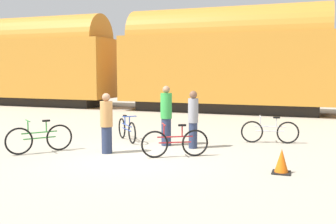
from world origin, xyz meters
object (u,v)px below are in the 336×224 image
object	(u,v)px
person_in_green	(166,116)
freight_train	(226,57)
bicycle_green	(40,139)
traffic_cone	(282,162)
bicycle_maroon	(175,143)
person_in_grey	(193,119)
bicycle_blue	(127,130)
person_in_tan	(107,123)
bicycle_silver	(270,131)

from	to	relation	value
person_in_green	freight_train	bearing A→B (deg)	-126.61
bicycle_green	traffic_cone	xyz separation A→B (m)	(6.42, -0.00, -0.14)
bicycle_maroon	bicycle_green	bearing A→B (deg)	-168.90
bicycle_maroon	person_in_grey	bearing A→B (deg)	84.92
bicycle_blue	person_in_grey	world-z (taller)	person_in_grey
bicycle_green	person_in_green	xyz separation A→B (m)	(2.93, 2.13, 0.52)
bicycle_maroon	person_in_tan	distance (m)	1.97
bicycle_green	person_in_grey	world-z (taller)	person_in_grey
bicycle_maroon	person_in_green	distance (m)	1.69
traffic_cone	bicycle_blue	bearing A→B (deg)	153.77
bicycle_green	person_in_green	bearing A→B (deg)	36.04
bicycle_blue	bicycle_green	xyz separation A→B (m)	(-1.48, -2.44, 0.03)
freight_train	bicycle_silver	distance (m)	9.38
freight_train	bicycle_green	distance (m)	12.60
bicycle_maroon	bicycle_silver	xyz separation A→B (m)	(2.14, 2.86, -0.01)
freight_train	traffic_cone	size ratio (longest dim) A/B	66.56
person_in_tan	bicycle_blue	bearing A→B (deg)	54.62
traffic_cone	bicycle_maroon	bearing A→B (deg)	165.10
bicycle_maroon	bicycle_green	world-z (taller)	bicycle_green
person_in_grey	person_in_tan	bearing A→B (deg)	-133.69
bicycle_maroon	person_in_green	xyz separation A→B (m)	(-0.76, 1.41, 0.53)
bicycle_blue	person_in_green	world-z (taller)	person_in_green
person_in_grey	bicycle_maroon	bearing A→B (deg)	-84.55
person_in_grey	traffic_cone	world-z (taller)	person_in_grey
freight_train	traffic_cone	world-z (taller)	freight_train
traffic_cone	person_in_green	bearing A→B (deg)	148.52
bicycle_silver	bicycle_maroon	bearing A→B (deg)	-126.87
bicycle_green	person_in_tan	xyz separation A→B (m)	(1.78, 0.55, 0.43)
bicycle_maroon	bicycle_green	size ratio (longest dim) A/B	1.06
bicycle_blue	bicycle_silver	distance (m)	4.51
freight_train	bicycle_blue	distance (m)	10.02
bicycle_green	traffic_cone	distance (m)	6.43
freight_train	person_in_tan	distance (m)	11.72
person_in_grey	bicycle_green	bearing A→B (deg)	-141.59
person_in_tan	traffic_cone	bearing A→B (deg)	-51.35
bicycle_green	bicycle_silver	bearing A→B (deg)	31.54
bicycle_maroon	person_in_green	bearing A→B (deg)	118.28
bicycle_green	traffic_cone	world-z (taller)	bicycle_green
bicycle_maroon	bicycle_silver	world-z (taller)	bicycle_maroon
bicycle_maroon	person_in_tan	bearing A→B (deg)	-174.87
bicycle_green	traffic_cone	size ratio (longest dim) A/B	2.70
person_in_green	person_in_grey	xyz separation A→B (m)	(0.87, -0.12, -0.05)
bicycle_maroon	traffic_cone	world-z (taller)	bicycle_maroon
bicycle_blue	person_in_grey	distance (m)	2.42
bicycle_green	bicycle_maroon	bearing A→B (deg)	11.10
person_in_grey	bicycle_blue	bearing A→B (deg)	-179.72
traffic_cone	person_in_grey	bearing A→B (deg)	142.39
person_in_tan	person_in_green	size ratio (longest dim) A/B	0.92
freight_train	bicycle_silver	xyz separation A→B (m)	(3.15, -8.46, -2.55)
person_in_green	traffic_cone	size ratio (longest dim) A/B	3.27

